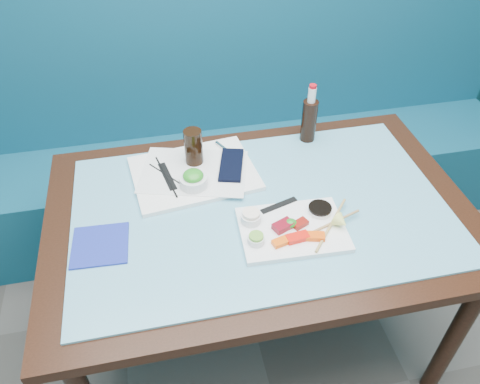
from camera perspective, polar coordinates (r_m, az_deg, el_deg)
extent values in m
cube|color=navy|center=(2.46, -2.11, 1.26)|extent=(3.00, 0.55, 0.45)
cube|color=navy|center=(2.37, -3.37, 13.45)|extent=(3.00, 0.12, 0.95)
cube|color=black|center=(1.56, 2.51, -2.61)|extent=(1.40, 0.90, 0.04)
cylinder|color=black|center=(1.87, 24.67, -15.73)|extent=(0.06, 0.06, 0.71)
cylinder|color=black|center=(2.09, -17.21, -5.36)|extent=(0.06, 0.06, 0.71)
cylinder|color=black|center=(2.26, 15.39, -0.62)|extent=(0.06, 0.06, 0.71)
cube|color=#61A8C2|center=(1.55, 2.53, -1.98)|extent=(1.22, 0.76, 0.01)
cube|color=white|center=(1.47, 6.41, -4.57)|extent=(0.34, 0.25, 0.02)
cube|color=#FF5A0A|center=(1.41, 5.15, -6.03)|extent=(0.07, 0.04, 0.01)
cube|color=red|center=(1.42, 7.04, -5.52)|extent=(0.07, 0.04, 0.02)
cube|color=#FF520A|center=(1.44, 9.00, -5.35)|extent=(0.07, 0.05, 0.02)
cube|color=maroon|center=(1.45, 5.27, -4.11)|extent=(0.07, 0.06, 0.02)
cube|color=maroon|center=(1.47, 7.33, -3.84)|extent=(0.06, 0.05, 0.02)
ellipsoid|color=#1E7F1D|center=(1.46, 6.16, -3.79)|extent=(0.05, 0.05, 0.02)
cylinder|color=white|center=(1.41, 1.98, -5.83)|extent=(0.06, 0.06, 0.02)
cylinder|color=#6BAC37|center=(1.39, 1.99, -5.40)|extent=(0.05, 0.05, 0.01)
cylinder|color=white|center=(1.46, 1.36, -3.18)|extent=(0.07, 0.07, 0.03)
cylinder|color=#FEE9D1|center=(1.45, 1.37, -2.65)|extent=(0.06, 0.06, 0.01)
cylinder|color=white|center=(1.52, 9.70, -2.20)|extent=(0.09, 0.09, 0.01)
cylinder|color=black|center=(1.51, 9.74, -1.91)|extent=(0.10, 0.10, 0.01)
cone|color=#F1FA76|center=(1.47, 12.26, -3.60)|extent=(0.06, 0.06, 0.05)
cube|color=black|center=(1.53, 4.77, -1.61)|extent=(0.13, 0.06, 0.00)
cylinder|color=#9E7A4A|center=(1.48, 10.69, -3.95)|extent=(0.24, 0.09, 0.01)
cylinder|color=tan|center=(1.48, 11.05, -3.89)|extent=(0.17, 0.20, 0.01)
cube|color=white|center=(1.67, -5.62, 2.28)|extent=(0.46, 0.37, 0.02)
cube|color=white|center=(1.66, -5.64, 2.52)|extent=(0.42, 0.35, 0.00)
cylinder|color=silver|center=(1.59, -5.68, 1.31)|extent=(0.13, 0.13, 0.04)
ellipsoid|color=#278F21|center=(1.58, -5.74, 2.00)|extent=(0.09, 0.09, 0.04)
cylinder|color=black|center=(1.67, -5.70, 5.49)|extent=(0.07, 0.07, 0.13)
cube|color=black|center=(1.67, -1.07, 3.30)|extent=(0.12, 0.20, 0.01)
cylinder|color=white|center=(1.76, -1.93, 5.33)|extent=(0.06, 0.10, 0.01)
cylinder|color=black|center=(1.65, -9.00, 1.90)|extent=(0.06, 0.23, 0.01)
cylinder|color=black|center=(1.65, -8.72, 1.92)|extent=(0.12, 0.17, 0.01)
cube|color=black|center=(1.65, -8.85, 1.89)|extent=(0.06, 0.16, 0.00)
cylinder|color=black|center=(1.82, 8.40, 8.58)|extent=(0.06, 0.06, 0.17)
cylinder|color=white|center=(1.76, 8.77, 11.63)|extent=(0.04, 0.04, 0.06)
cylinder|color=red|center=(1.74, 8.88, 12.61)|extent=(0.03, 0.03, 0.01)
cube|color=navy|center=(1.48, -16.68, -6.22)|extent=(0.18, 0.18, 0.01)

